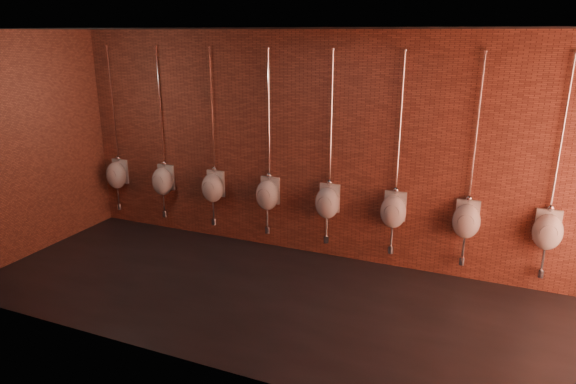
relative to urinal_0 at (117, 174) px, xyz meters
name	(u,v)px	position (x,y,z in m)	size (l,w,h in m)	color
ground	(302,304)	(3.91, -1.38, -0.87)	(8.50, 8.50, 0.00)	black
room_shell	(303,142)	(3.91, -1.38, 1.14)	(8.54, 3.04, 3.22)	black
urinal_0	(117,174)	(0.00, 0.00, 0.00)	(0.35, 0.31, 2.71)	silver
urinal_1	(163,180)	(0.94, 0.00, 0.00)	(0.35, 0.31, 2.71)	silver
urinal_2	(213,187)	(1.88, 0.00, 0.00)	(0.35, 0.31, 2.71)	silver
urinal_3	(267,194)	(2.81, 0.00, 0.00)	(0.35, 0.31, 2.71)	silver
urinal_4	(327,201)	(3.75, 0.00, 0.00)	(0.35, 0.31, 2.71)	silver
urinal_5	(393,210)	(4.69, 0.00, 0.00)	(0.35, 0.31, 2.71)	silver
urinal_6	(466,220)	(5.63, 0.00, 0.00)	(0.35, 0.31, 2.71)	silver
urinal_7	(548,230)	(6.57, 0.00, 0.00)	(0.35, 0.31, 2.71)	silver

